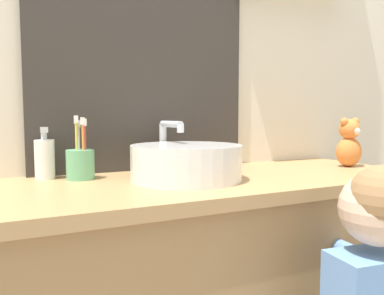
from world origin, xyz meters
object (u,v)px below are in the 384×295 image
Objects in this scene: toothbrush_holder at (80,162)px; soap_dispenser at (45,158)px; teddy_bear at (349,144)px; sink_basin at (186,161)px.

soap_dispenser is at bearing 151.50° from toothbrush_holder.
toothbrush_holder is 0.11m from soap_dispenser.
soap_dispenser is 1.06m from teddy_bear.
sink_basin is 2.09× the size of teddy_bear.
sink_basin is 0.67m from teddy_bear.
toothbrush_holder is (-0.28, 0.14, -0.00)m from sink_basin.
teddy_bear is at bearing -10.60° from soap_dispenser.
toothbrush_holder is at bearing 153.44° from sink_basin.
teddy_bear is (0.67, -0.00, 0.03)m from sink_basin.
sink_basin is 2.00× the size of toothbrush_holder.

